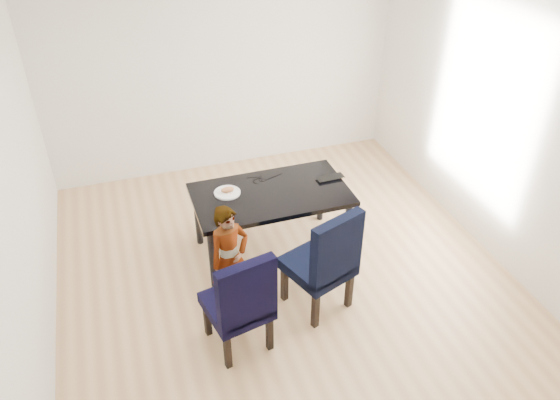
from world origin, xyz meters
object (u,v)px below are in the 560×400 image
object	(u,v)px
chair_left	(236,298)
child	(230,258)
laptop	(329,176)
dining_table	(271,222)
chair_right	(318,258)
plate	(227,193)

from	to	relation	value
chair_left	child	distance (m)	0.50
chair_left	laptop	world-z (taller)	chair_left
child	laptop	xyz separation A→B (m)	(1.29, 0.75, 0.21)
dining_table	chair_left	bearing A→B (deg)	-120.46
dining_table	chair_left	world-z (taller)	chair_left
chair_right	plate	world-z (taller)	chair_right
dining_table	plate	distance (m)	0.59
dining_table	laptop	size ratio (longest dim) A/B	5.32
child	laptop	world-z (taller)	child
dining_table	chair_right	world-z (taller)	chair_right
chair_right	plate	xyz separation A→B (m)	(-0.60, 1.04, 0.19)
chair_left	plate	world-z (taller)	chair_left
plate	child	bearing A→B (deg)	-102.86
dining_table	child	size ratio (longest dim) A/B	1.44
chair_right	child	world-z (taller)	chair_right
child	dining_table	bearing A→B (deg)	27.95
chair_right	laptop	xyz separation A→B (m)	(0.51, 1.01, 0.20)
dining_table	plate	world-z (taller)	plate
chair_left	chair_right	bearing A→B (deg)	4.26
laptop	chair_right	bearing A→B (deg)	61.26
laptop	plate	bearing A→B (deg)	-3.35
chair_left	child	xyz separation A→B (m)	(0.07, 0.49, 0.02)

